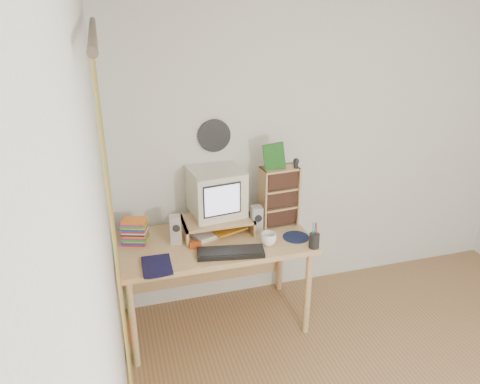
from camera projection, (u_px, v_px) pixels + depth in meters
back_wall at (325, 147)px, 3.81m from camera, size 3.50×0.00×3.50m
left_wall at (112, 319)px, 1.82m from camera, size 0.00×3.50×3.50m
curtain at (119, 273)px, 2.29m from camera, size 0.00×2.20×2.20m
wall_disc at (214, 136)px, 3.48m from camera, size 0.25×0.02×0.25m
desk at (212, 251)px, 3.53m from camera, size 1.40×0.70×0.75m
monitor_riser at (217, 221)px, 3.48m from camera, size 0.52×0.30×0.12m
crt_monitor at (218, 194)px, 3.45m from camera, size 0.41×0.41×0.35m
speaker_left at (175, 230)px, 3.34m from camera, size 0.09×0.09×0.21m
speaker_right at (256, 220)px, 3.48m from camera, size 0.08×0.08×0.21m
keyboard at (231, 253)px, 3.22m from camera, size 0.48×0.23×0.03m
dvd_stack at (134, 228)px, 3.33m from camera, size 0.20×0.17×0.24m
cd_rack at (279, 196)px, 3.56m from camera, size 0.29×0.17×0.47m
mug at (268, 239)px, 3.33m from camera, size 0.14×0.14×0.09m
diary at (142, 266)px, 3.04m from camera, size 0.24×0.18×0.05m
mousepad at (296, 237)px, 3.45m from camera, size 0.24×0.24×0.00m
pen_cup at (314, 238)px, 3.29m from camera, size 0.08×0.08×0.15m
papers at (216, 230)px, 3.51m from camera, size 0.35×0.30×0.04m
red_box at (196, 245)px, 3.30m from camera, size 0.09×0.07×0.04m
game_box at (274, 157)px, 3.40m from camera, size 0.15×0.05×0.20m
webcam at (296, 163)px, 3.44m from camera, size 0.05×0.05×0.08m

